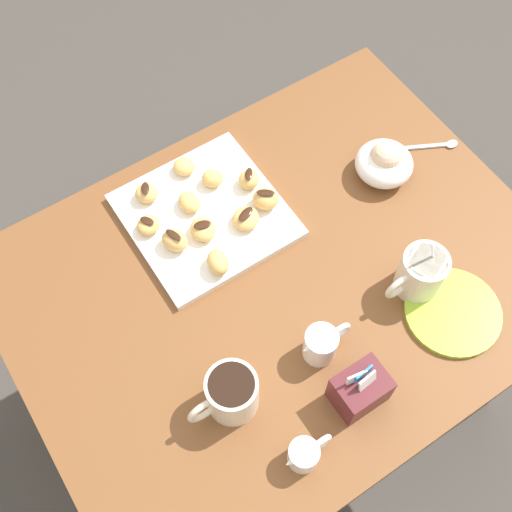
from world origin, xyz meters
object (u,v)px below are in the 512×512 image
(beignet_5, at_px, (249,179))
(beignet_7, at_px, (218,262))
(cream_pitcher_white, at_px, (321,344))
(dining_table, at_px, (280,306))
(beignet_9, at_px, (148,225))
(coffee_mug_cream_right, at_px, (231,393))
(pastry_plate_square, at_px, (205,215))
(beignet_0, at_px, (175,240))
(coffee_mug_cream_left, at_px, (421,273))
(beignet_1, at_px, (203,229))
(beignet_8, at_px, (189,202))
(beignet_3, at_px, (246,218))
(beignet_6, at_px, (214,178))
(beignet_4, at_px, (184,167))
(chocolate_sauce_pitcher, at_px, (304,454))
(beignet_2, at_px, (146,193))
(beignet_10, at_px, (266,199))
(saucer_lime_left, at_px, (453,312))
(sugar_caddy, at_px, (360,389))
(ice_cream_bowl, at_px, (384,162))

(beignet_5, relative_size, beignet_7, 0.83)
(cream_pitcher_white, bearing_deg, dining_table, -99.29)
(beignet_9, bearing_deg, coffee_mug_cream_right, 82.96)
(pastry_plate_square, distance_m, beignet_0, 0.10)
(coffee_mug_cream_left, xyz_separation_m, beignet_9, (0.37, -0.38, -0.02))
(beignet_1, height_order, beignet_8, same)
(beignet_3, distance_m, beignet_6, 0.12)
(dining_table, bearing_deg, beignet_4, -84.04)
(chocolate_sauce_pitcher, xyz_separation_m, beignet_2, (-0.03, -0.59, 0.00))
(beignet_1, relative_size, beignet_4, 1.24)
(beignet_2, height_order, beignet_3, beignet_2)
(beignet_9, xyz_separation_m, beignet_10, (-0.22, 0.08, 0.01))
(beignet_5, bearing_deg, beignet_0, 12.23)
(saucer_lime_left, height_order, beignet_1, beignet_1)
(pastry_plate_square, xyz_separation_m, beignet_1, (0.03, 0.04, 0.02))
(coffee_mug_cream_right, xyz_separation_m, beignet_3, (-0.22, -0.29, -0.02))
(dining_table, xyz_separation_m, saucer_lime_left, (-0.23, 0.23, 0.14))
(beignet_7, distance_m, beignet_10, 0.17)
(sugar_caddy, distance_m, saucer_lime_left, 0.25)
(sugar_caddy, xyz_separation_m, beignet_0, (0.12, -0.43, -0.01))
(beignet_2, bearing_deg, beignet_0, 86.59)
(cream_pitcher_white, height_order, beignet_7, cream_pitcher_white)
(sugar_caddy, distance_m, chocolate_sauce_pitcher, 0.14)
(dining_table, bearing_deg, pastry_plate_square, -75.57)
(chocolate_sauce_pitcher, bearing_deg, beignet_2, -92.94)
(sugar_caddy, relative_size, beignet_7, 1.94)
(beignet_7, bearing_deg, cream_pitcher_white, 105.47)
(coffee_mug_cream_left, xyz_separation_m, beignet_4, (0.24, -0.46, -0.02))
(beignet_6, bearing_deg, sugar_caddy, 87.42)
(coffee_mug_cream_right, height_order, beignet_5, coffee_mug_cream_right)
(sugar_caddy, xyz_separation_m, beignet_9, (0.14, -0.49, -0.01))
(coffee_mug_cream_left, distance_m, cream_pitcher_white, 0.23)
(coffee_mug_cream_left, bearing_deg, beignet_5, -68.31)
(beignet_8, distance_m, beignet_9, 0.09)
(chocolate_sauce_pitcher, distance_m, beignet_10, 0.50)
(beignet_3, xyz_separation_m, beignet_6, (0.00, -0.12, 0.00))
(coffee_mug_cream_left, distance_m, beignet_8, 0.47)
(dining_table, distance_m, ice_cream_bowl, 0.37)
(beignet_3, distance_m, beignet_10, 0.06)
(beignet_0, bearing_deg, sugar_caddy, 105.23)
(cream_pitcher_white, bearing_deg, beignet_9, -70.63)
(coffee_mug_cream_left, distance_m, saucer_lime_left, 0.10)
(sugar_caddy, relative_size, beignet_3, 1.90)
(beignet_6, height_order, beignet_9, beignet_6)
(beignet_5, bearing_deg, sugar_caddy, 80.30)
(beignet_9, bearing_deg, dining_table, 125.44)
(chocolate_sauce_pitcher, bearing_deg, beignet_4, -101.82)
(chocolate_sauce_pitcher, height_order, beignet_5, chocolate_sauce_pitcher)
(chocolate_sauce_pitcher, distance_m, beignet_4, 0.62)
(beignet_2, bearing_deg, beignet_5, 155.93)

